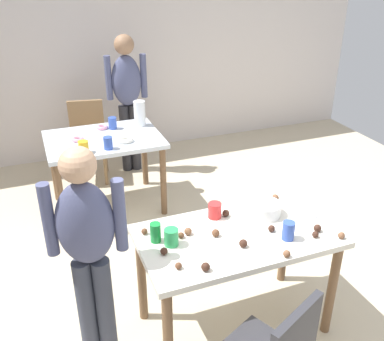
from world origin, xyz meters
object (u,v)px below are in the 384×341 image
person_adult_far (127,92)px  chair_far_table (88,136)px  person_girl_near (88,243)px  soda_can (155,232)px  pitcher_far (140,113)px  dining_table_far (104,148)px  mixing_bowl (265,209)px  dining_table_near (237,247)px

person_adult_far → chair_far_table: bearing=-179.0°
person_girl_near → soda_can: 0.41m
chair_far_table → person_adult_far: 0.65m
soda_can → pitcher_far: size_ratio=0.48×
person_adult_far → dining_table_far: bearing=-119.3°
mixing_bowl → soda_can: bearing=-177.9°
dining_table_near → chair_far_table: size_ratio=1.42×
mixing_bowl → pitcher_far: (-0.33, 1.94, 0.08)m
dining_table_near → mixing_bowl: 0.33m
soda_can → person_girl_near: bearing=-176.2°
dining_table_near → person_girl_near: 0.93m
dining_table_far → dining_table_near: bearing=-75.8°
dining_table_near → mixing_bowl: mixing_bowl is taller
dining_table_far → soda_can: size_ratio=8.77×
dining_table_near → pitcher_far: (-0.06, 2.07, 0.23)m
dining_table_near → dining_table_far: (-0.47, 1.88, -0.00)m
soda_can → pitcher_far: (0.43, 1.97, 0.07)m
dining_table_far → chair_far_table: (-0.05, 0.75, -0.15)m
chair_far_table → soda_can: bearing=-89.3°
chair_far_table → soda_can: 2.54m
dining_table_near → dining_table_far: bearing=104.2°
dining_table_near → person_girl_near: size_ratio=0.86×
chair_far_table → mixing_bowl: chair_far_table is taller
chair_far_table → person_girl_near: bearing=-98.2°
person_adult_far → person_girl_near: bearing=-108.4°
chair_far_table → person_adult_far: (0.48, 0.01, 0.44)m
person_adult_far → pitcher_far: 0.57m
dining_table_near → soda_can: soda_can is taller
dining_table_far → soda_can: 1.78m
dining_table_near → chair_far_table: chair_far_table is taller
mixing_bowl → soda_can: soda_can is taller
person_adult_far → mixing_bowl: person_adult_far is taller
dining_table_far → soda_can: soda_can is taller
mixing_bowl → pitcher_far: bearing=99.7°
chair_far_table → mixing_bowl: (0.80, -2.50, 0.30)m
dining_table_far → person_adult_far: person_adult_far is taller
pitcher_far → person_adult_far: bearing=88.5°
dining_table_near → person_adult_far: bearing=91.1°
person_girl_near → person_adult_far: person_adult_far is taller
dining_table_far → mixing_bowl: (0.74, -1.75, 0.15)m
dining_table_far → person_girl_near: size_ratio=0.74×
chair_far_table → pitcher_far: bearing=-50.2°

